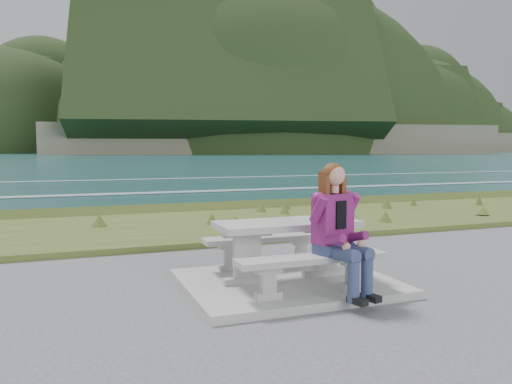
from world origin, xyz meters
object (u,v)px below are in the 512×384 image
picnic_table (287,234)px  bench_landward (312,264)px  bench_seaward (267,243)px  seated_woman (342,247)px

picnic_table → bench_landward: picnic_table is taller
bench_seaward → picnic_table: bearing=-90.0°
picnic_table → bench_seaward: (0.00, 0.70, -0.23)m
bench_landward → seated_woman: seated_woman is taller
bench_seaward → seated_woman: seated_woman is taller
bench_seaward → seated_woman: bearing=-78.7°
picnic_table → bench_landward: size_ratio=1.00×
picnic_table → seated_woman: (0.31, -0.84, -0.03)m
bench_seaward → seated_woman: 1.58m
bench_landward → picnic_table: bearing=90.0°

